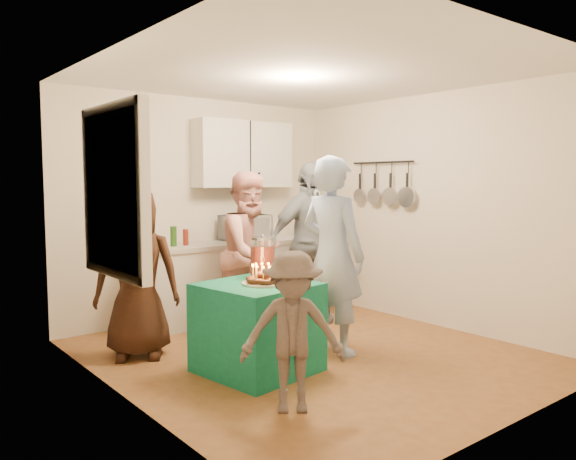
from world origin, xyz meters
TOP-DOWN VIEW (x-y plane):
  - floor at (0.00, 0.00)m, footprint 4.00×4.00m
  - ceiling at (0.00, 0.00)m, footprint 4.00×4.00m
  - back_wall at (0.00, 2.00)m, footprint 3.60×3.60m
  - left_wall at (-1.80, 0.00)m, footprint 4.00×4.00m
  - right_wall at (1.80, 0.00)m, footprint 4.00×4.00m
  - window_night at (-1.77, 0.30)m, footprint 0.04×1.00m
  - counter at (0.20, 1.70)m, footprint 2.20×0.58m
  - countertop at (0.20, 1.70)m, footprint 2.24×0.62m
  - upper_cabinet at (0.50, 1.85)m, footprint 1.30×0.30m
  - pot_rack at (1.72, 0.70)m, footprint 0.12×1.00m
  - microwave at (0.42, 1.70)m, footprint 0.57×0.40m
  - party_table at (-0.67, -0.07)m, footprint 0.96×0.96m
  - donut_cake at (-0.64, -0.13)m, footprint 0.38×0.38m
  - punch_jar at (-0.43, 0.18)m, footprint 0.22×0.22m
  - man_birthday at (0.18, -0.09)m, footprint 0.56×0.75m
  - woman_back_left at (-1.30, 0.95)m, footprint 0.91×0.80m
  - woman_back_center at (-0.03, 0.94)m, footprint 0.97×0.83m
  - woman_back_right at (0.77, 0.92)m, footprint 1.11×0.52m
  - child_near_left at (-0.96, -0.90)m, footprint 0.84×0.78m

SIDE VIEW (x-z plane):
  - floor at x=0.00m, z-range 0.00..0.00m
  - party_table at x=-0.67m, z-range 0.00..0.76m
  - counter at x=0.20m, z-range 0.00..0.86m
  - child_near_left at x=-0.96m, z-range 0.00..1.14m
  - woman_back_left at x=-1.30m, z-range 0.00..1.57m
  - donut_cake at x=-0.64m, z-range 0.76..0.94m
  - woman_back_center at x=-0.03m, z-range 0.00..1.73m
  - countertop at x=0.20m, z-range 0.86..0.91m
  - woman_back_right at x=0.77m, z-range 0.00..1.84m
  - punch_jar at x=-0.43m, z-range 0.76..1.10m
  - man_birthday at x=0.18m, z-range 0.00..1.86m
  - microwave at x=0.42m, z-range 0.91..1.22m
  - back_wall at x=0.00m, z-range 1.30..1.30m
  - left_wall at x=-1.80m, z-range 1.30..1.30m
  - right_wall at x=1.80m, z-range 1.30..1.30m
  - window_night at x=-1.77m, z-range 0.95..2.15m
  - pot_rack at x=1.72m, z-range 1.30..1.90m
  - upper_cabinet at x=0.50m, z-range 1.55..2.35m
  - ceiling at x=0.00m, z-range 2.60..2.60m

